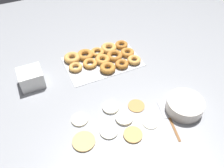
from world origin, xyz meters
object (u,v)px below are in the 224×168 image
at_px(pancake_3, 136,106).
at_px(pancake_0, 84,141).
at_px(pancake_6, 80,119).
at_px(pancake_1, 111,107).
at_px(donut_tray, 103,58).
at_px(spatula, 167,113).
at_px(batter_bowl, 185,105).
at_px(pancake_4, 150,122).
at_px(pancake_2, 133,135).
at_px(pancake_7, 124,118).
at_px(pancake_5, 109,131).
at_px(container_stack, 31,78).

bearing_deg(pancake_3, pancake_0, 14.97).
bearing_deg(pancake_3, pancake_6, -7.31).
bearing_deg(pancake_1, donut_tray, -107.13).
relative_size(pancake_0, donut_tray, 0.23).
relative_size(pancake_3, spatula, 0.35).
bearing_deg(pancake_6, batter_bowl, 162.77).
height_order(pancake_6, spatula, pancake_6).
xyz_separation_m(pancake_4, spatula, (-0.12, -0.01, -0.00)).
distance_m(pancake_2, pancake_7, 0.11).
distance_m(pancake_7, batter_bowl, 0.34).
bearing_deg(pancake_5, pancake_6, -49.85).
bearing_deg(donut_tray, pancake_4, 92.61).
distance_m(pancake_0, pancake_4, 0.36).
bearing_deg(pancake_6, donut_tray, -127.03).
bearing_deg(donut_tray, pancake_2, 81.27).
xyz_separation_m(pancake_2, container_stack, (0.39, -0.57, 0.05)).
distance_m(pancake_0, pancake_6, 0.14).
relative_size(pancake_1, pancake_2, 0.94).
xyz_separation_m(pancake_3, donut_tray, (0.01, -0.45, 0.01)).
bearing_deg(pancake_7, pancake_3, -153.24).
distance_m(pancake_2, pancake_3, 0.19).
relative_size(pancake_4, container_stack, 0.61).
distance_m(batter_bowl, container_stack, 0.90).
xyz_separation_m(pancake_1, pancake_2, (-0.03, 0.21, -0.00)).
bearing_deg(pancake_0, pancake_3, -165.03).
relative_size(pancake_7, spatula, 0.35).
bearing_deg(pancake_1, pancake_4, 130.43).
distance_m(pancake_4, batter_bowl, 0.22).
bearing_deg(spatula, batter_bowl, -83.94).
bearing_deg(spatula, pancake_3, 61.90).
bearing_deg(pancake_5, container_stack, -60.67).
relative_size(donut_tray, spatula, 1.82).
relative_size(pancake_7, container_stack, 0.68).
bearing_deg(batter_bowl, pancake_5, -4.91).
xyz_separation_m(pancake_0, pancake_7, (-0.24, -0.04, 0.00)).
bearing_deg(pancake_6, pancake_2, 136.78).
height_order(pancake_3, container_stack, container_stack).
height_order(pancake_5, batter_bowl, batter_bowl).
relative_size(pancake_0, pancake_7, 1.23).
height_order(pancake_3, donut_tray, donut_tray).
height_order(pancake_0, pancake_2, same).
distance_m(pancake_0, pancake_1, 0.25).
bearing_deg(spatula, pancake_5, 99.37).
distance_m(pancake_4, pancake_5, 0.22).
distance_m(pancake_0, pancake_3, 0.36).
bearing_deg(pancake_7, pancake_1, -69.76).
bearing_deg(pancake_7, batter_bowl, 166.72).
height_order(pancake_5, donut_tray, donut_tray).
relative_size(pancake_6, spatula, 0.34).
bearing_deg(pancake_7, spatula, 164.37).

